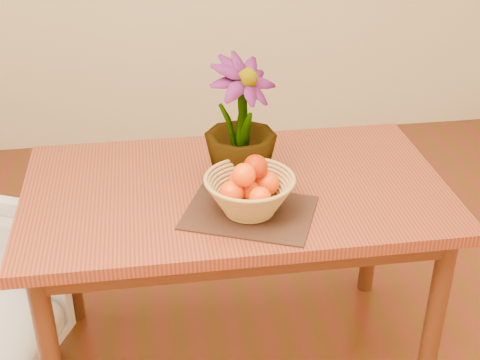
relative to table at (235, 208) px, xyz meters
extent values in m
cube|color=maroon|center=(0.00, 0.00, 0.07)|extent=(1.40, 0.80, 0.04)
cube|color=#472210|center=(0.00, 0.00, 0.01)|extent=(1.28, 0.68, 0.08)
cylinder|color=#472210|center=(0.62, -0.32, -0.31)|extent=(0.06, 0.06, 0.71)
cylinder|color=#472210|center=(-0.62, 0.32, -0.31)|extent=(0.06, 0.06, 0.71)
cylinder|color=#472210|center=(0.62, 0.32, -0.31)|extent=(0.06, 0.06, 0.71)
cube|color=#331C12|center=(0.02, -0.18, 0.09)|extent=(0.47, 0.42, 0.01)
cylinder|color=#AA8647|center=(0.02, -0.18, 0.10)|extent=(0.14, 0.14, 0.01)
sphere|color=#FF4F04|center=(0.02, -0.18, 0.17)|extent=(0.06, 0.06, 0.06)
sphere|color=#FF4F04|center=(0.08, -0.15, 0.18)|extent=(0.08, 0.08, 0.08)
sphere|color=#FF4F04|center=(0.00, -0.12, 0.18)|extent=(0.07, 0.07, 0.07)
sphere|color=#FF4F04|center=(-0.04, -0.20, 0.18)|extent=(0.08, 0.08, 0.08)
sphere|color=#FF4F04|center=(0.04, -0.23, 0.18)|extent=(0.07, 0.07, 0.07)
sphere|color=#FF4F04|center=(0.04, -0.15, 0.24)|extent=(0.08, 0.08, 0.08)
sphere|color=#FF4F04|center=(0.00, -0.20, 0.24)|extent=(0.07, 0.07, 0.07)
sphere|color=#FF4F04|center=(0.04, -0.15, 0.24)|extent=(0.08, 0.08, 0.08)
imported|color=#164D16|center=(0.02, 0.04, 0.30)|extent=(0.33, 0.33, 0.42)
camera|label=1|loc=(-0.27, -1.91, 1.19)|focal=50.00mm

